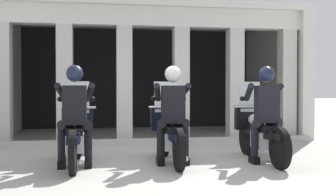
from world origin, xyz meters
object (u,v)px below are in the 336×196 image
object	(u,v)px
motorcycle_left	(76,133)
police_officer_center	(173,106)
police_officer_left	(75,107)
motorcycle_center	(170,132)
motorcycle_right	(259,131)
police_officer_right	(266,106)

from	to	relation	value
motorcycle_left	police_officer_center	world-z (taller)	police_officer_center
police_officer_left	motorcycle_center	xyz separation A→B (m)	(1.53, 0.29, -0.44)
police_officer_left	motorcycle_center	distance (m)	1.62
motorcycle_center	motorcycle_right	size ratio (longest dim) A/B	1.00
motorcycle_left	motorcycle_right	distance (m)	3.06
police_officer_left	police_officer_right	world-z (taller)	same
police_officer_center	police_officer_right	size ratio (longest dim) A/B	1.00
police_officer_left	motorcycle_right	size ratio (longest dim) A/B	0.78
motorcycle_right	police_officer_left	bearing A→B (deg)	-170.32
police_officer_center	motorcycle_right	world-z (taller)	police_officer_center
motorcycle_left	motorcycle_center	size ratio (longest dim) A/B	1.00
motorcycle_left	motorcycle_right	size ratio (longest dim) A/B	1.00
police_officer_center	motorcycle_center	bearing A→B (deg)	104.31
motorcycle_left	police_officer_left	world-z (taller)	police_officer_left
police_officer_left	police_officer_center	world-z (taller)	same
motorcycle_right	police_officer_right	world-z (taller)	police_officer_right
police_officer_right	police_officer_center	bearing A→B (deg)	-177.77
police_officer_center	motorcycle_right	xyz separation A→B (m)	(1.53, 0.18, -0.44)
motorcycle_left	motorcycle_right	xyz separation A→B (m)	(3.06, -0.10, 0.00)
police_officer_center	motorcycle_right	distance (m)	1.60
police_officer_left	police_officer_right	xyz separation A→B (m)	(3.06, -0.10, 0.00)
motorcycle_center	police_officer_center	world-z (taller)	police_officer_center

